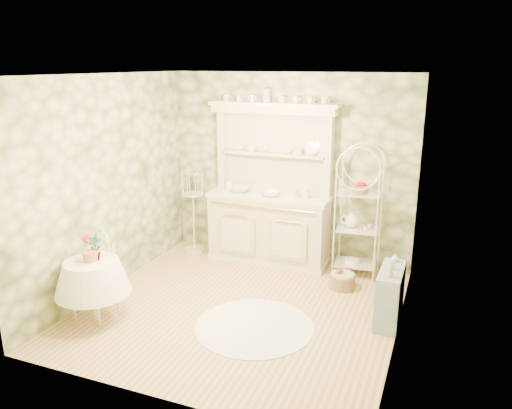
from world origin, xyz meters
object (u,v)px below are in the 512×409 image
(kitchen_dresser, at_px, (269,185))
(floor_basket, at_px, (342,279))
(round_table, at_px, (94,289))
(cafe_chair, at_px, (94,277))
(bakers_rack, at_px, (358,211))
(side_shelf, at_px, (390,296))
(birdcage_stand, at_px, (193,209))

(kitchen_dresser, xyz_separation_m, floor_basket, (1.21, -0.53, -1.03))
(round_table, bearing_deg, cafe_chair, 120.44)
(kitchen_dresser, bearing_deg, round_table, -117.04)
(floor_basket, bearing_deg, kitchen_dresser, 156.29)
(bakers_rack, distance_m, side_shelf, 1.44)
(side_shelf, bearing_deg, bakers_rack, 124.93)
(kitchen_dresser, bearing_deg, birdcage_stand, -177.61)
(round_table, bearing_deg, kitchen_dresser, 62.96)
(bakers_rack, distance_m, floor_basket, 0.95)
(side_shelf, relative_size, round_table, 0.93)
(kitchen_dresser, relative_size, birdcage_stand, 1.68)
(round_table, xyz_separation_m, birdcage_stand, (0.01, 2.34, 0.31))
(kitchen_dresser, xyz_separation_m, side_shelf, (1.88, -1.18, -0.85))
(round_table, relative_size, floor_basket, 2.07)
(kitchen_dresser, height_order, round_table, kitchen_dresser)
(bakers_rack, xyz_separation_m, cafe_chair, (-2.54, -2.30, -0.42))
(bakers_rack, xyz_separation_m, round_table, (-2.50, -2.38, -0.53))
(round_table, bearing_deg, side_shelf, 21.36)
(bakers_rack, xyz_separation_m, birdcage_stand, (-2.49, -0.04, -0.23))
(kitchen_dresser, bearing_deg, side_shelf, -32.03)
(bakers_rack, distance_m, cafe_chair, 3.46)
(birdcage_stand, bearing_deg, floor_basket, -11.25)
(birdcage_stand, relative_size, floor_basket, 3.77)
(bakers_rack, bearing_deg, floor_basket, -104.38)
(side_shelf, relative_size, birdcage_stand, 0.51)
(cafe_chair, xyz_separation_m, floor_basket, (2.47, 1.78, -0.37))
(round_table, distance_m, floor_basket, 3.07)
(birdcage_stand, bearing_deg, round_table, -90.25)
(kitchen_dresser, bearing_deg, cafe_chair, -118.65)
(side_shelf, distance_m, round_table, 3.33)
(round_table, height_order, cafe_chair, cafe_chair)
(cafe_chair, bearing_deg, birdcage_stand, 110.15)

